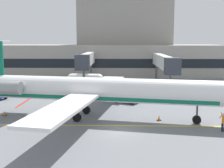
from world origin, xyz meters
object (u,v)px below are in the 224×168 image
(pushback_tractor, at_px, (77,88))
(fuel_tank, at_px, (85,79))
(regional_jet, at_px, (90,90))
(baggage_tug, at_px, (124,96))
(marshaller, at_px, (224,122))

(pushback_tractor, bearing_deg, fuel_tank, 88.35)
(regional_jet, bearing_deg, baggage_tug, 65.02)
(pushback_tractor, bearing_deg, regional_jet, -76.26)
(regional_jet, xyz_separation_m, pushback_tractor, (-3.62, 14.81, -2.25))
(fuel_tank, xyz_separation_m, marshaller, (16.56, -29.38, -0.30))
(marshaller, bearing_deg, regional_jet, 160.42)
(pushback_tractor, height_order, marshaller, pushback_tractor)
(marshaller, bearing_deg, fuel_tank, 119.40)
(regional_jet, distance_m, pushback_tractor, 15.41)
(pushback_tractor, height_order, fuel_tank, fuel_tank)
(regional_jet, relative_size, pushback_tractor, 9.01)
(baggage_tug, height_order, marshaller, baggage_tug)
(pushback_tractor, xyz_separation_m, fuel_tank, (0.29, 9.87, 0.28))
(regional_jet, relative_size, baggage_tug, 9.04)
(baggage_tug, height_order, fuel_tank, fuel_tank)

